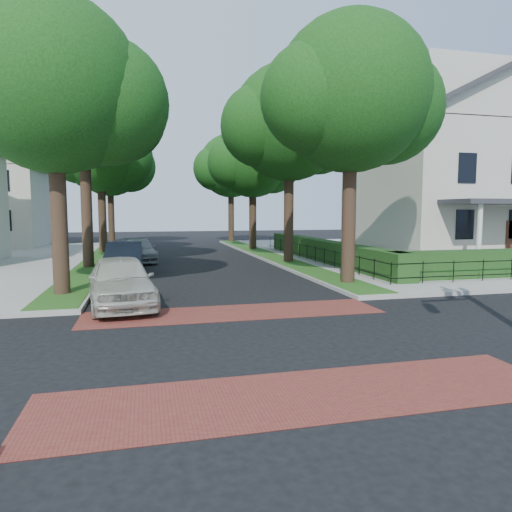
# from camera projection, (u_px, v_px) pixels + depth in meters

# --- Properties ---
(ground) EXTENTS (120.00, 120.00, 0.00)m
(ground) POSITION_uv_depth(u_px,v_px,m) (260.00, 342.00, 10.76)
(ground) COLOR black
(ground) RESTS_ON ground
(sidewalk_ne) EXTENTS (30.00, 30.00, 0.15)m
(sidewalk_ne) POSITION_uv_depth(u_px,v_px,m) (452.00, 252.00, 33.73)
(sidewalk_ne) COLOR gray
(sidewalk_ne) RESTS_ON ground
(crosswalk_far) EXTENTS (9.00, 2.20, 0.01)m
(crosswalk_far) POSITION_uv_depth(u_px,v_px,m) (234.00, 313.00, 13.85)
(crosswalk_far) COLOR maroon
(crosswalk_far) RESTS_ON ground
(crosswalk_near) EXTENTS (9.00, 2.20, 0.01)m
(crosswalk_near) POSITION_uv_depth(u_px,v_px,m) (307.00, 395.00, 7.67)
(crosswalk_near) COLOR maroon
(crosswalk_near) RESTS_ON ground
(grass_strip_ne) EXTENTS (1.60, 29.80, 0.02)m
(grass_strip_ne) POSITION_uv_depth(u_px,v_px,m) (268.00, 255.00, 30.48)
(grass_strip_ne) COLOR #224513
(grass_strip_ne) RESTS_ON sidewalk_ne
(grass_strip_nw) EXTENTS (1.60, 29.80, 0.02)m
(grass_strip_nw) POSITION_uv_depth(u_px,v_px,m) (98.00, 259.00, 27.93)
(grass_strip_nw) COLOR #224513
(grass_strip_nw) RESTS_ON sidewalk_nw
(tree_right_near) EXTENTS (7.75, 6.67, 10.66)m
(tree_right_near) POSITION_uv_depth(u_px,v_px,m) (351.00, 98.00, 18.33)
(tree_right_near) COLOR black
(tree_right_near) RESTS_ON sidewalk_ne
(tree_right_mid) EXTENTS (8.25, 7.09, 11.22)m
(tree_right_mid) POSITION_uv_depth(u_px,v_px,m) (290.00, 125.00, 26.04)
(tree_right_mid) COLOR black
(tree_right_mid) RESTS_ON sidewalk_ne
(tree_right_far) EXTENTS (7.25, 6.23, 9.74)m
(tree_right_far) POSITION_uv_depth(u_px,v_px,m) (253.00, 161.00, 34.82)
(tree_right_far) COLOR black
(tree_right_far) RESTS_ON sidewalk_ne
(tree_right_back) EXTENTS (7.50, 6.45, 10.20)m
(tree_right_back) POSITION_uv_depth(u_px,v_px,m) (231.00, 167.00, 43.49)
(tree_right_back) COLOR black
(tree_right_back) RESTS_ON sidewalk_ne
(tree_left_near) EXTENTS (7.50, 6.45, 10.20)m
(tree_left_near) POSITION_uv_depth(u_px,v_px,m) (58.00, 89.00, 15.76)
(tree_left_near) COLOR black
(tree_left_near) RESTS_ON sidewalk_nw
(tree_left_mid) EXTENTS (8.00, 6.88, 11.48)m
(tree_left_mid) POSITION_uv_depth(u_px,v_px,m) (86.00, 108.00, 23.40)
(tree_left_mid) COLOR black
(tree_left_mid) RESTS_ON sidewalk_nw
(tree_left_far) EXTENTS (7.00, 6.02, 9.86)m
(tree_left_far) POSITION_uv_depth(u_px,v_px,m) (102.00, 154.00, 32.19)
(tree_left_far) COLOR black
(tree_left_far) RESTS_ON sidewalk_nw
(tree_left_back) EXTENTS (7.75, 6.66, 10.44)m
(tree_left_back) POSITION_uv_depth(u_px,v_px,m) (111.00, 162.00, 40.88)
(tree_left_back) COLOR black
(tree_left_back) RESTS_ON sidewalk_nw
(hedge_main_road) EXTENTS (1.00, 18.00, 1.20)m
(hedge_main_road) POSITION_uv_depth(u_px,v_px,m) (324.00, 250.00, 27.01)
(hedge_main_road) COLOR #173C15
(hedge_main_road) RESTS_ON sidewalk_ne
(fence_main_road) EXTENTS (0.06, 18.00, 0.90)m
(fence_main_road) POSITION_uv_depth(u_px,v_px,m) (311.00, 253.00, 26.83)
(fence_main_road) COLOR black
(fence_main_road) RESTS_ON sidewalk_ne
(house_victorian) EXTENTS (13.00, 13.05, 12.48)m
(house_victorian) POSITION_uv_depth(u_px,v_px,m) (460.00, 166.00, 29.69)
(house_victorian) COLOR beige
(house_victorian) RESTS_ON sidewalk_ne
(parked_car_front) EXTENTS (2.56, 5.07, 1.66)m
(parked_car_front) POSITION_uv_depth(u_px,v_px,m) (121.00, 281.00, 14.71)
(parked_car_front) COLOR beige
(parked_car_front) RESTS_ON ground
(parked_car_middle) EXTENTS (1.73, 4.79, 1.57)m
(parked_car_middle) POSITION_uv_depth(u_px,v_px,m) (124.00, 258.00, 22.44)
(parked_car_middle) COLOR #222833
(parked_car_middle) RESTS_ON ground
(parked_car_rear) EXTENTS (2.31, 4.88, 1.38)m
(parked_car_rear) POSITION_uv_depth(u_px,v_px,m) (139.00, 251.00, 27.53)
(parked_car_rear) COLOR slate
(parked_car_rear) RESTS_ON ground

